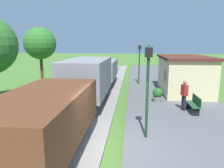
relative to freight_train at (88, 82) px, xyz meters
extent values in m
plane|color=#47702D|center=(2.40, -6.08, -1.51)|extent=(160.00, 160.00, 0.00)
cube|color=#565659|center=(5.60, -6.08, -1.38)|extent=(6.00, 60.00, 0.25)
cube|color=gray|center=(0.00, -6.08, -1.45)|extent=(3.80, 60.00, 0.12)
cube|color=slate|center=(0.72, -6.08, -1.32)|extent=(0.07, 60.00, 0.14)
cube|color=slate|center=(-0.72, -6.08, -1.32)|extent=(0.07, 60.00, 0.14)
cube|color=brown|center=(0.00, -6.60, 0.07)|extent=(2.50, 5.60, 1.60)
cube|color=black|center=(0.00, -6.60, -0.58)|extent=(2.10, 5.15, 0.50)
cylinder|color=black|center=(0.00, -4.81, -0.83)|extent=(1.56, 0.84, 0.84)
cylinder|color=black|center=(0.00, -3.65, -0.58)|extent=(0.20, 0.30, 0.20)
cube|color=gray|center=(0.00, 0.00, 0.37)|extent=(2.50, 5.60, 2.20)
cube|color=black|center=(0.00, 0.00, -0.58)|extent=(2.10, 5.15, 0.50)
cylinder|color=black|center=(0.00, 1.79, -0.83)|extent=(1.56, 0.84, 0.84)
cylinder|color=black|center=(0.00, -1.79, -0.83)|extent=(1.56, 0.84, 0.84)
cylinder|color=black|center=(0.00, 2.95, -0.58)|extent=(0.20, 0.30, 0.20)
cylinder|color=black|center=(0.00, -2.95, -0.58)|extent=(0.20, 0.30, 0.20)
cube|color=gray|center=(0.00, 6.60, 0.07)|extent=(2.50, 5.60, 1.60)
cube|color=black|center=(0.00, 6.60, -0.58)|extent=(2.10, 5.15, 0.50)
cylinder|color=black|center=(0.00, 8.39, -0.83)|extent=(1.56, 0.84, 0.84)
cylinder|color=black|center=(0.00, 4.81, -0.83)|extent=(1.56, 0.84, 0.84)
cylinder|color=black|center=(0.00, 9.55, -0.58)|extent=(0.20, 0.30, 0.20)
cylinder|color=black|center=(0.00, 3.65, -0.58)|extent=(0.20, 0.30, 0.20)
cube|color=beige|center=(6.80, 3.31, 0.04)|extent=(3.20, 5.50, 2.60)
cube|color=#51231E|center=(6.80, 3.31, 1.43)|extent=(3.50, 5.80, 0.18)
cube|color=black|center=(5.19, 2.21, 0.17)|extent=(0.03, 0.90, 0.80)
cube|color=#1E4C2D|center=(6.20, -1.64, -0.82)|extent=(0.42, 1.50, 0.04)
cube|color=#1E4C2D|center=(6.39, -1.64, -0.57)|extent=(0.04, 1.50, 0.45)
cube|color=black|center=(6.20, -2.24, -1.05)|extent=(0.38, 0.06, 0.42)
cube|color=black|center=(6.20, -1.04, -1.05)|extent=(0.38, 0.06, 0.42)
cube|color=#1E4C2D|center=(6.20, 8.33, -0.82)|extent=(0.42, 1.50, 0.04)
cube|color=#1E4C2D|center=(6.39, 8.33, -0.57)|extent=(0.04, 1.50, 0.45)
cube|color=black|center=(6.20, 7.73, -1.05)|extent=(0.38, 0.06, 0.42)
cube|color=black|center=(6.20, 8.93, -1.05)|extent=(0.38, 0.06, 0.42)
cylinder|color=black|center=(5.81, -1.41, -0.83)|extent=(0.15, 0.15, 0.86)
cylinder|color=black|center=(5.76, -1.26, -0.83)|extent=(0.15, 0.15, 0.86)
cube|color=maroon|center=(5.78, -1.34, -0.10)|extent=(0.36, 0.44, 0.60)
sphere|color=#936B51|center=(5.78, -1.34, 0.34)|extent=(0.22, 0.22, 0.22)
cylinder|color=slate|center=(4.52, 0.26, -1.09)|extent=(0.56, 0.56, 0.34)
sphere|color=#235B23|center=(4.52, 0.26, -0.66)|extent=(0.64, 0.64, 0.64)
cylinder|color=#193823|center=(3.48, -5.03, 0.34)|extent=(0.11, 0.11, 3.20)
cube|color=black|center=(3.48, -5.03, 2.12)|extent=(0.28, 0.28, 0.36)
sphere|color=#F2E5BF|center=(3.48, -5.03, 2.12)|extent=(0.20, 0.20, 0.20)
cone|color=#193823|center=(3.48, -5.03, 2.36)|extent=(0.20, 0.20, 0.16)
cylinder|color=#193823|center=(3.48, 6.23, 0.34)|extent=(0.11, 0.11, 3.20)
cube|color=black|center=(3.48, 6.23, 2.12)|extent=(0.28, 0.28, 0.36)
sphere|color=#F2E5BF|center=(3.48, 6.23, 2.12)|extent=(0.20, 0.20, 0.20)
cone|color=#193823|center=(3.48, 6.23, 2.36)|extent=(0.20, 0.20, 0.16)
cylinder|color=#4C3823|center=(-5.77, 5.94, -0.07)|extent=(0.28, 0.28, 2.88)
sphere|color=#2D6B28|center=(-5.77, 5.94, 2.49)|extent=(2.98, 2.98, 2.98)
camera|label=1|loc=(2.90, -12.85, 2.43)|focal=33.03mm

